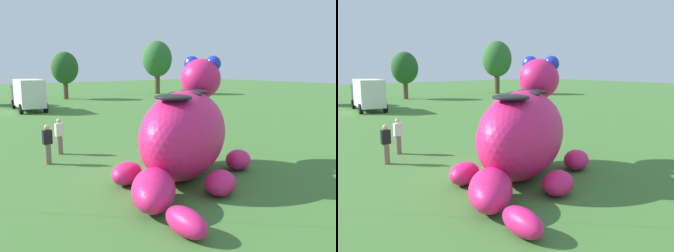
% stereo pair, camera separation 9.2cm
% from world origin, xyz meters
% --- Properties ---
extents(ground_plane, '(160.00, 160.00, 0.00)m').
position_xyz_m(ground_plane, '(0.00, 0.00, 0.00)').
color(ground_plane, '#427533').
extents(giant_inflatable_creature, '(7.44, 7.67, 4.60)m').
position_xyz_m(giant_inflatable_creature, '(0.30, -0.84, 1.68)').
color(giant_inflatable_creature, '#E01E6B').
rests_on(giant_inflatable_creature, ground).
extents(box_truck, '(3.10, 6.62, 2.95)m').
position_xyz_m(box_truck, '(2.57, 23.97, 1.60)').
color(box_truck, '#333842').
rests_on(box_truck, ground).
extents(tree_centre_left, '(3.38, 3.38, 5.99)m').
position_xyz_m(tree_centre_left, '(10.45, 33.64, 3.92)').
color(tree_centre_left, brown).
rests_on(tree_centre_left, ground).
extents(tree_centre, '(4.48, 4.48, 7.95)m').
position_xyz_m(tree_centre, '(25.16, 33.64, 5.20)').
color(tree_centre, brown).
rests_on(tree_centre, ground).
extents(spectator_mid_field, '(0.38, 0.26, 1.71)m').
position_xyz_m(spectator_mid_field, '(-3.10, 4.12, 0.85)').
color(spectator_mid_field, '#726656').
rests_on(spectator_mid_field, ground).
extents(spectator_by_cars, '(0.38, 0.26, 1.71)m').
position_xyz_m(spectator_by_cars, '(-1.99, 5.55, 0.85)').
color(spectator_by_cars, '#726656').
rests_on(spectator_by_cars, ground).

